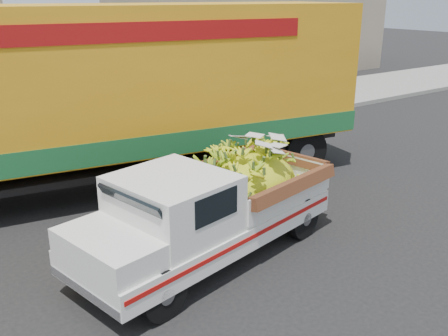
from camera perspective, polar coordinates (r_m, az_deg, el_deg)
ground at (r=7.52m, az=-7.73°, el=-12.94°), size 100.00×100.00×0.00m
curb at (r=13.04m, az=-21.21°, el=0.48°), size 60.00×0.25×0.15m
sidewalk at (r=15.01m, az=-23.33°, el=2.56°), size 60.00×4.00×0.14m
building_right at (r=27.03m, az=3.16°, el=17.19°), size 14.00×6.00×6.00m
pickup_truck at (r=7.98m, az=-0.15°, el=-3.94°), size 4.70×2.49×1.57m
semi_trailer at (r=10.42m, az=-15.72°, el=8.26°), size 12.07×4.42×3.80m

